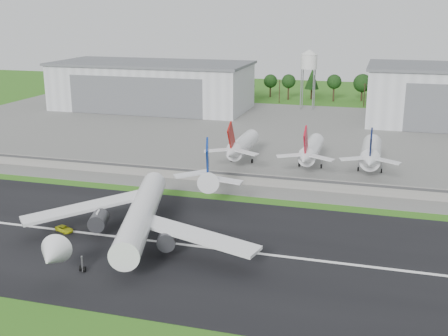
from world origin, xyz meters
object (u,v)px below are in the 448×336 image
(ground_vehicle, at_px, (64,229))
(parked_jet_red_b, at_px, (310,151))
(parked_jet_red_a, at_px, (241,146))
(parked_jet_navy, at_px, (371,154))
(main_airliner, at_px, (141,220))

(ground_vehicle, bearing_deg, parked_jet_red_b, -11.92)
(parked_jet_red_a, relative_size, parked_jet_red_b, 1.00)
(ground_vehicle, xyz_separation_m, parked_jet_red_a, (24.08, 67.12, 5.20))
(parked_jet_navy, bearing_deg, ground_vehicle, -134.04)
(parked_jet_red_a, bearing_deg, main_airliner, -94.42)
(main_airliner, distance_m, parked_jet_navy, 81.33)
(main_airliner, distance_m, parked_jet_red_b, 72.45)
(ground_vehicle, height_order, parked_jet_red_a, parked_jet_red_a)
(ground_vehicle, xyz_separation_m, parked_jet_red_b, (46.59, 67.12, 5.19))
(main_airliner, xyz_separation_m, parked_jet_navy, (46.08, 67.00, 1.45))
(parked_jet_red_b, height_order, parked_jet_navy, parked_jet_navy)
(parked_jet_red_a, xyz_separation_m, parked_jet_navy, (40.90, 0.06, 0.38))
(main_airliner, xyz_separation_m, parked_jet_red_b, (27.69, 66.94, 1.05))
(main_airliner, xyz_separation_m, parked_jet_red_a, (5.18, 66.94, 1.06))
(main_airliner, relative_size, parked_jet_red_b, 1.86)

